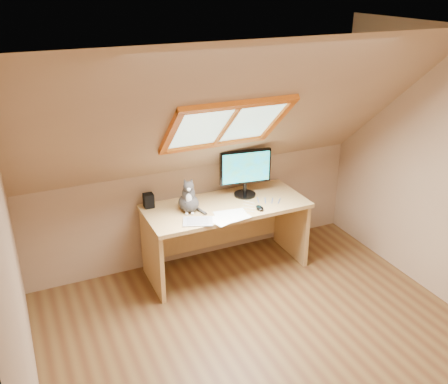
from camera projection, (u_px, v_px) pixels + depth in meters
ground at (281, 360)px, 3.89m from camera, size 3.50×3.50×0.00m
room_shell at (299, 197)px, 3.23m from camera, size 3.52×3.52×2.41m
desk at (223, 222)px, 4.95m from camera, size 1.58×0.69×0.72m
monitor at (245, 170)px, 4.89m from camera, size 0.52×0.22×0.48m
cat at (189, 199)px, 4.62m from camera, size 0.24×0.27×0.34m
desk_speaker at (149, 201)px, 4.73m from camera, size 0.10×0.10×0.14m
graphics_tablet at (198, 222)px, 4.46m from camera, size 0.32×0.27×0.01m
mouse at (260, 208)px, 4.70m from camera, size 0.07×0.12×0.04m
papers at (224, 218)px, 4.54m from camera, size 0.35×0.30×0.01m
cables at (261, 203)px, 4.83m from camera, size 0.51×0.26×0.01m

